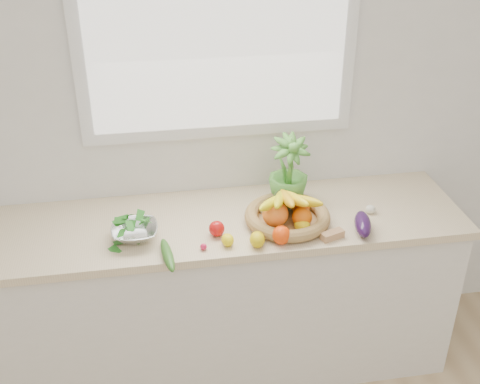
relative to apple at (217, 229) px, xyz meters
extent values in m
cube|color=white|center=(0.08, 0.43, 0.41)|extent=(4.50, 0.02, 2.70)
cube|color=silver|center=(0.08, 0.13, -0.51)|extent=(2.20, 0.58, 0.86)
cube|color=beige|center=(0.08, 0.13, -0.06)|extent=(2.24, 0.62, 0.04)
cube|color=white|center=(0.08, 0.42, 0.81)|extent=(1.30, 0.03, 1.10)
cube|color=white|center=(0.08, 0.40, 0.81)|extent=(1.18, 0.01, 0.98)
sphere|color=#FF4208|center=(0.27, -0.11, 0.01)|extent=(0.11, 0.11, 0.08)
ellipsoid|color=yellow|center=(0.04, -0.08, -0.01)|extent=(0.06, 0.07, 0.05)
ellipsoid|color=#DCBD0B|center=(0.16, -0.11, 0.00)|extent=(0.08, 0.09, 0.07)
ellipsoid|color=yellow|center=(0.39, -0.04, 0.00)|extent=(0.09, 0.10, 0.07)
sphere|color=red|center=(0.00, 0.00, 0.00)|extent=(0.09, 0.09, 0.07)
cube|color=tan|center=(0.51, -0.11, -0.02)|extent=(0.12, 0.08, 0.03)
ellipsoid|color=white|center=(0.25, 0.14, -0.01)|extent=(0.07, 0.07, 0.05)
ellipsoid|color=silver|center=(0.75, 0.07, -0.02)|extent=(0.06, 0.06, 0.04)
ellipsoid|color=white|center=(0.68, -0.01, -0.01)|extent=(0.07, 0.07, 0.05)
ellipsoid|color=#29103A|center=(0.66, -0.08, 0.00)|extent=(0.12, 0.21, 0.08)
ellipsoid|color=#225B1B|center=(-0.23, -0.15, -0.01)|extent=(0.07, 0.25, 0.05)
sphere|color=#D91B46|center=(-0.07, -0.10, -0.02)|extent=(0.04, 0.04, 0.03)
imported|color=#4E9436|center=(0.38, 0.23, 0.14)|extent=(0.23, 0.23, 0.35)
cylinder|color=tan|center=(0.34, 0.05, -0.03)|extent=(0.34, 0.34, 0.01)
torus|color=#AA7E4B|center=(0.34, 0.05, 0.00)|extent=(0.41, 0.41, 0.06)
sphere|color=orange|center=(0.27, 0.02, 0.04)|extent=(0.12, 0.12, 0.12)
sphere|color=#ED5F07|center=(0.39, 0.00, 0.02)|extent=(0.09, 0.09, 0.09)
sphere|color=#DE5207|center=(0.41, 0.10, 0.02)|extent=(0.09, 0.09, 0.09)
ellipsoid|color=#203216|center=(0.33, 0.12, 0.04)|extent=(0.10, 0.10, 0.12)
ellipsoid|color=yellow|center=(0.26, 0.04, 0.09)|extent=(0.20, 0.24, 0.11)
ellipsoid|color=yellow|center=(0.30, 0.05, 0.10)|extent=(0.13, 0.27, 0.11)
ellipsoid|color=#EDAC13|center=(0.33, 0.04, 0.10)|extent=(0.05, 0.27, 0.11)
ellipsoid|color=yellow|center=(0.36, 0.05, 0.10)|extent=(0.12, 0.27, 0.11)
ellipsoid|color=gold|center=(0.39, 0.04, 0.09)|extent=(0.20, 0.24, 0.11)
cylinder|color=silver|center=(-0.36, 0.03, -0.03)|extent=(0.08, 0.08, 0.02)
imported|color=white|center=(-0.36, 0.03, 0.01)|extent=(0.21, 0.21, 0.05)
ellipsoid|color=#175D1B|center=(-0.36, 0.03, 0.05)|extent=(0.16, 0.16, 0.06)
camera|label=1|loc=(-0.27, -2.25, 1.47)|focal=45.00mm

